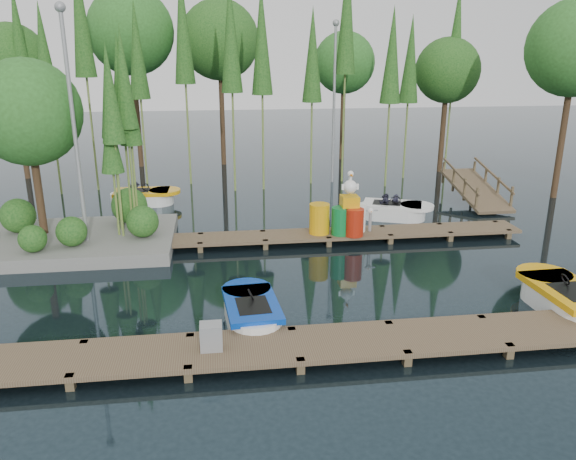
{
  "coord_description": "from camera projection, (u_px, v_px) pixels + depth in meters",
  "views": [
    {
      "loc": [
        -1.49,
        -14.56,
        6.0
      ],
      "look_at": [
        0.5,
        0.5,
        1.1
      ],
      "focal_mm": 35.0,
      "sensor_mm": 36.0,
      "label": 1
    }
  ],
  "objects": [
    {
      "name": "island",
      "position": [
        55.0,
        146.0,
        17.1
      ],
      "size": [
        6.2,
        4.2,
        6.75
      ],
      "color": "slate",
      "rests_on": "ground"
    },
    {
      "name": "ramp",
      "position": [
        475.0,
        189.0,
        22.84
      ],
      "size": [
        1.5,
        3.94,
        1.49
      ],
      "color": "brown",
      "rests_on": "ground"
    },
    {
      "name": "boat_white_far",
      "position": [
        393.0,
        211.0,
        20.84
      ],
      "size": [
        2.99,
        2.13,
        1.29
      ],
      "rotation": [
        0.0,
        0.0,
        0.33
      ],
      "color": "white",
      "rests_on": "ground"
    },
    {
      "name": "tree_screen",
      "position": [
        197.0,
        46.0,
        23.63
      ],
      "size": [
        34.42,
        18.53,
        10.31
      ],
      "color": "#3E2B1A",
      "rests_on": "ground"
    },
    {
      "name": "utility_cabinet",
      "position": [
        211.0,
        336.0,
        11.13
      ],
      "size": [
        0.44,
        0.37,
        0.54
      ],
      "primitive_type": "cube",
      "color": "gray",
      "rests_on": "near_dock"
    },
    {
      "name": "near_dock",
      "position": [
        296.0,
        346.0,
        11.44
      ],
      "size": [
        18.0,
        1.5,
        0.5
      ],
      "color": "brown",
      "rests_on": "ground"
    },
    {
      "name": "far_dock",
      "position": [
        295.0,
        236.0,
        18.17
      ],
      "size": [
        15.0,
        1.2,
        0.5
      ],
      "color": "brown",
      "rests_on": "ground"
    },
    {
      "name": "lamp_rear",
      "position": [
        334.0,
        90.0,
        25.33
      ],
      "size": [
        0.3,
        0.3,
        7.25
      ],
      "color": "gray",
      "rests_on": "ground"
    },
    {
      "name": "lamp_island",
      "position": [
        72.0,
        113.0,
        16.13
      ],
      "size": [
        0.3,
        0.3,
        7.25
      ],
      "color": "gray",
      "rests_on": "ground"
    },
    {
      "name": "seagull_post",
      "position": [
        370.0,
        215.0,
        18.29
      ],
      "size": [
        0.5,
        0.27,
        0.8
      ],
      "color": "gray",
      "rests_on": "far_dock"
    },
    {
      "name": "boat_yellow_far",
      "position": [
        143.0,
        197.0,
        22.7
      ],
      "size": [
        2.81,
        1.31,
        1.39
      ],
      "rotation": [
        0.0,
        0.0,
        -0.37
      ],
      "color": "white",
      "rests_on": "ground"
    },
    {
      "name": "yellow_barrel",
      "position": [
        319.0,
        219.0,
        18.1
      ],
      "size": [
        0.65,
        0.65,
        0.98
      ],
      "primitive_type": "cylinder",
      "color": "#E69E0C",
      "rests_on": "far_dock"
    },
    {
      "name": "drum_cluster",
      "position": [
        350.0,
        216.0,
        18.04
      ],
      "size": [
        1.19,
        1.09,
        2.06
      ],
      "color": "#0C702E",
      "rests_on": "far_dock"
    },
    {
      "name": "boat_blue",
      "position": [
        252.0,
        312.0,
        12.86
      ],
      "size": [
        1.36,
        2.67,
        0.87
      ],
      "rotation": [
        0.0,
        0.0,
        0.08
      ],
      "color": "white",
      "rests_on": "ground"
    },
    {
      "name": "ground_plane",
      "position": [
        273.0,
        273.0,
        15.76
      ],
      "size": [
        90.0,
        90.0,
        0.0
      ],
      "primitive_type": "plane",
      "color": "#1A2830"
    },
    {
      "name": "boat_yellow_near",
      "position": [
        565.0,
        300.0,
        13.43
      ],
      "size": [
        1.44,
        3.01,
        1.0
      ],
      "rotation": [
        0.0,
        0.0,
        0.12
      ],
      "color": "white",
      "rests_on": "ground"
    }
  ]
}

